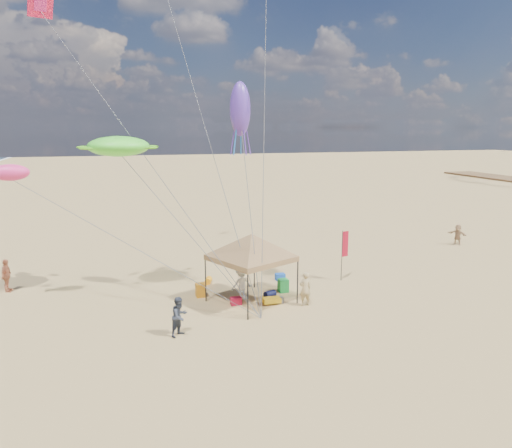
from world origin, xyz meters
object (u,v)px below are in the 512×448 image
object	(u,v)px
person_near_c	(241,284)
person_far_c	(458,234)
chair_yellow	(201,290)
person_near_b	(180,316)
feather_flag	(344,247)
chair_green	(283,285)
beach_cart	(272,300)
person_near_a	(305,289)
person_far_a	(6,276)
cooler_red	(236,301)
cooler_blue	(280,277)
canopy_tent	(251,237)

from	to	relation	value
person_near_c	person_far_c	world-z (taller)	person_near_c
chair_yellow	person_near_b	world-z (taller)	person_near_b
feather_flag	chair_green	distance (m)	4.45
person_near_b	beach_cart	bearing A→B (deg)	-12.73
chair_green	beach_cart	distance (m)	1.99
person_near_a	person_far_a	world-z (taller)	person_far_a
chair_yellow	person_far_a	xyz separation A→B (m)	(-9.87, 3.76, 0.56)
person_near_a	person_far_c	size ratio (longest dim) A/B	1.11
chair_green	person_far_c	size ratio (longest dim) A/B	0.45
person_far_c	chair_yellow	bearing A→B (deg)	-100.90
feather_flag	person_near_c	distance (m)	6.74
cooler_red	chair_yellow	xyz separation A→B (m)	(-1.48, 1.69, 0.16)
cooler_blue	person_far_c	bearing A→B (deg)	15.57
canopy_tent	cooler_red	size ratio (longest dim) A/B	11.18
feather_flag	person_far_a	xyz separation A→B (m)	(-18.32, 3.37, -1.08)
chair_green	person_far_c	xyz separation A→B (m)	(16.30, 6.39, 0.43)
cooler_red	cooler_blue	distance (m)	4.69
cooler_blue	beach_cart	xyz separation A→B (m)	(-1.73, -3.59, 0.01)
cooler_blue	person_near_c	distance (m)	3.93
canopy_tent	chair_yellow	world-z (taller)	canopy_tent
chair_green	person_near_c	xyz separation A→B (m)	(-2.46, -0.47, 0.49)
cooler_red	person_far_c	distance (m)	20.68
chair_yellow	person_near_b	bearing A→B (deg)	-110.64
person_near_b	cooler_red	bearing A→B (deg)	2.77
cooler_red	cooler_blue	xyz separation A→B (m)	(3.47, 3.17, 0.00)
person_near_c	person_far_a	bearing A→B (deg)	-33.11
cooler_red	person_near_b	distance (m)	4.36
person_near_a	person_near_b	size ratio (longest dim) A/B	1.01
cooler_blue	person_near_a	world-z (taller)	person_near_a
feather_flag	chair_green	xyz separation A→B (m)	(-4.04, -0.91, -1.63)
feather_flag	person_far_c	world-z (taller)	feather_flag
feather_flag	cooler_blue	world-z (taller)	feather_flag
canopy_tent	cooler_blue	bearing A→B (deg)	49.17
person_near_c	beach_cart	bearing A→B (deg)	127.30
chair_yellow	beach_cart	distance (m)	3.85
person_near_c	feather_flag	bearing A→B (deg)	-179.26
cooler_red	chair_green	size ratio (longest dim) A/B	0.77
beach_cart	person_near_b	xyz separation A→B (m)	(-4.94, -2.47, 0.66)
cooler_red	person_near_a	distance (m)	3.51
cooler_red	person_near_b	xyz separation A→B (m)	(-3.20, -2.89, 0.67)
cooler_red	beach_cart	distance (m)	1.79
feather_flag	chair_yellow	xyz separation A→B (m)	(-8.45, -0.39, -1.63)
canopy_tent	cooler_blue	size ratio (longest dim) A/B	11.18
beach_cart	person_far_a	distance (m)	14.36
canopy_tent	chair_yellow	bearing A→B (deg)	145.97
person_near_c	person_near_b	bearing A→B (deg)	33.11
cooler_red	chair_yellow	world-z (taller)	chair_yellow
canopy_tent	cooler_red	distance (m)	3.34
cooler_blue	person_far_c	size ratio (longest dim) A/B	0.34
canopy_tent	person_far_a	xyz separation A→B (m)	(-12.19, 5.32, -2.51)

